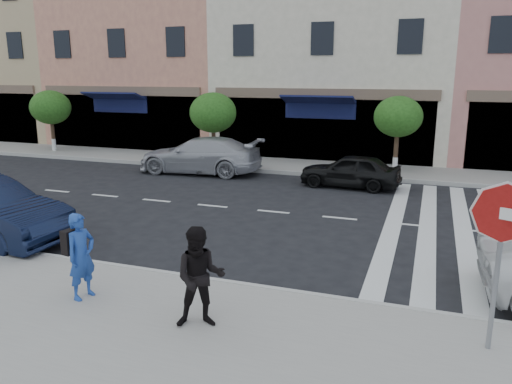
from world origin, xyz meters
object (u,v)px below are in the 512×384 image
object	(u,v)px
walker	(200,277)
car_far_mid	(350,171)
photographer	(81,256)
stop_sign	(502,230)
car_far_left	(200,155)

from	to	relation	value
walker	car_far_mid	distance (m)	11.32
photographer	walker	size ratio (longest dim) A/B	0.95
walker	car_far_mid	size ratio (longest dim) A/B	0.46
stop_sign	photographer	world-z (taller)	stop_sign
car_far_left	car_far_mid	distance (m)	6.33
photographer	walker	xyz separation A→B (m)	(2.42, -0.23, 0.04)
car_far_mid	stop_sign	bearing A→B (deg)	22.99
stop_sign	photographer	size ratio (longest dim) A/B	1.61
stop_sign	car_far_mid	size ratio (longest dim) A/B	0.70
car_far_left	car_far_mid	xyz separation A→B (m)	(6.30, -0.60, -0.13)
stop_sign	walker	size ratio (longest dim) A/B	1.53
stop_sign	car_far_mid	distance (m)	11.25
car_far_mid	photographer	bearing A→B (deg)	-11.43
stop_sign	car_far_mid	bearing A→B (deg)	134.12
photographer	car_far_mid	size ratio (longest dim) A/B	0.43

